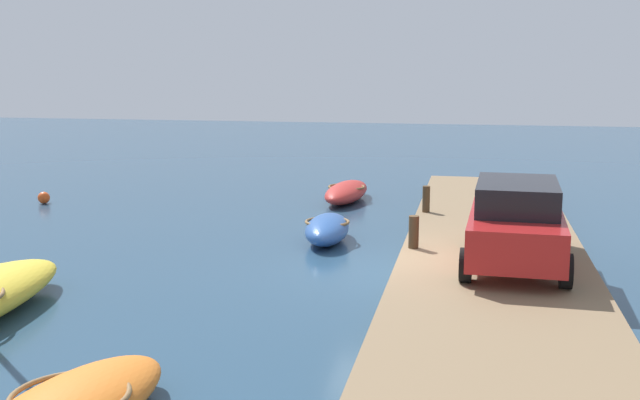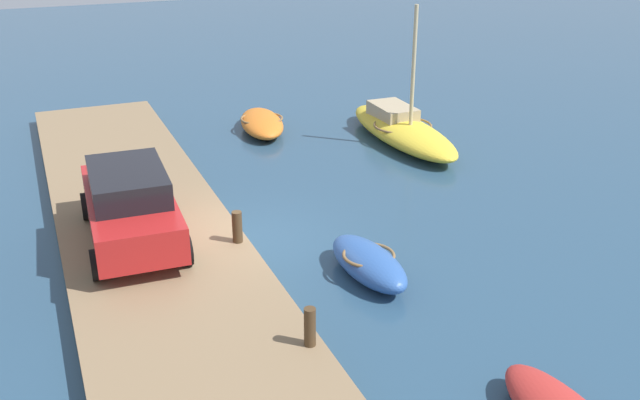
{
  "view_description": "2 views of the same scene",
  "coord_description": "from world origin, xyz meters",
  "px_view_note": "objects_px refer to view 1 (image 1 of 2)",
  "views": [
    {
      "loc": [
        -15.75,
        -1.68,
        4.37
      ],
      "look_at": [
        0.83,
        1.67,
        1.37
      ],
      "focal_mm": 43.0,
      "sensor_mm": 36.0,
      "label": 1
    },
    {
      "loc": [
        14.3,
        -4.22,
        7.45
      ],
      "look_at": [
        -0.13,
        1.84,
        0.72
      ],
      "focal_mm": 39.89,
      "sensor_mm": 36.0,
      "label": 2
    }
  ],
  "objects_px": {
    "parked_car": "(516,222)",
    "marker_buoy": "(44,198)",
    "dinghy_blue": "(327,229)",
    "mooring_post_west": "(414,232)",
    "mooring_post_mid_west": "(426,199)",
    "rowboat_red": "(346,192)"
  },
  "relations": [
    {
      "from": "mooring_post_mid_west",
      "to": "marker_buoy",
      "type": "bearing_deg",
      "value": 84.61
    },
    {
      "from": "rowboat_red",
      "to": "dinghy_blue",
      "type": "height_order",
      "value": "dinghy_blue"
    },
    {
      "from": "mooring_post_west",
      "to": "mooring_post_mid_west",
      "type": "distance_m",
      "value": 4.24
    },
    {
      "from": "mooring_post_west",
      "to": "parked_car",
      "type": "xyz_separation_m",
      "value": [
        -0.97,
        -2.1,
        0.51
      ]
    },
    {
      "from": "parked_car",
      "to": "marker_buoy",
      "type": "relative_size",
      "value": 11.79
    },
    {
      "from": "dinghy_blue",
      "to": "marker_buoy",
      "type": "xyz_separation_m",
      "value": [
        3.51,
        9.88,
        -0.16
      ]
    },
    {
      "from": "dinghy_blue",
      "to": "parked_car",
      "type": "distance_m",
      "value": 5.31
    },
    {
      "from": "parked_car",
      "to": "dinghy_blue",
      "type": "bearing_deg",
      "value": 59.36
    },
    {
      "from": "mooring_post_mid_west",
      "to": "parked_car",
      "type": "bearing_deg",
      "value": -158.06
    },
    {
      "from": "rowboat_red",
      "to": "marker_buoy",
      "type": "relative_size",
      "value": 9.28
    },
    {
      "from": "dinghy_blue",
      "to": "mooring_post_west",
      "type": "xyz_separation_m",
      "value": [
        -1.88,
        -2.28,
        0.42
      ]
    },
    {
      "from": "dinghy_blue",
      "to": "marker_buoy",
      "type": "distance_m",
      "value": 10.49
    },
    {
      "from": "mooring_post_west",
      "to": "mooring_post_mid_west",
      "type": "relative_size",
      "value": 1.0
    },
    {
      "from": "mooring_post_mid_west",
      "to": "rowboat_red",
      "type": "bearing_deg",
      "value": 38.85
    },
    {
      "from": "rowboat_red",
      "to": "marker_buoy",
      "type": "distance_m",
      "value": 9.67
    },
    {
      "from": "dinghy_blue",
      "to": "marker_buoy",
      "type": "height_order",
      "value": "dinghy_blue"
    },
    {
      "from": "rowboat_red",
      "to": "mooring_post_west",
      "type": "distance_m",
      "value": 8.18
    },
    {
      "from": "rowboat_red",
      "to": "mooring_post_mid_west",
      "type": "height_order",
      "value": "mooring_post_mid_west"
    },
    {
      "from": "parked_car",
      "to": "marker_buoy",
      "type": "distance_m",
      "value": 15.66
    },
    {
      "from": "rowboat_red",
      "to": "mooring_post_west",
      "type": "xyz_separation_m",
      "value": [
        -7.68,
        -2.77,
        0.45
      ]
    },
    {
      "from": "parked_car",
      "to": "mooring_post_west",
      "type": "bearing_deg",
      "value": 67.61
    },
    {
      "from": "rowboat_red",
      "to": "marker_buoy",
      "type": "xyz_separation_m",
      "value": [
        -2.29,
        9.39,
        -0.13
      ]
    }
  ]
}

